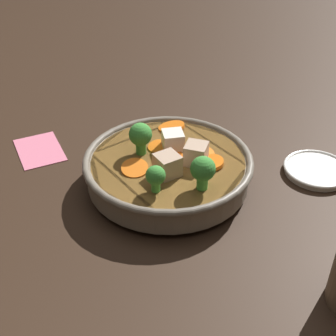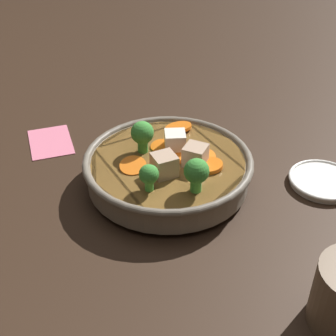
{
  "view_description": "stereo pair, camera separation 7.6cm",
  "coord_description": "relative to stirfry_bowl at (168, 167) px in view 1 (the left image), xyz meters",
  "views": [
    {
      "loc": [
        0.6,
        -0.16,
        0.47
      ],
      "look_at": [
        0.0,
        0.0,
        0.03
      ],
      "focal_mm": 50.0,
      "sensor_mm": 36.0,
      "label": 1
    },
    {
      "loc": [
        0.62,
        -0.08,
        0.47
      ],
      "look_at": [
        0.0,
        0.0,
        0.03
      ],
      "focal_mm": 50.0,
      "sensor_mm": 36.0,
      "label": 2
    }
  ],
  "objects": [
    {
      "name": "side_saucer",
      "position": [
        0.03,
        0.26,
        -0.03
      ],
      "size": [
        0.11,
        0.11,
        0.01
      ],
      "color": "white",
      "rests_on": "ground_plane"
    },
    {
      "name": "stirfry_bowl",
      "position": [
        0.0,
        0.0,
        0.0
      ],
      "size": [
        0.28,
        0.28,
        0.11
      ],
      "color": "slate",
      "rests_on": "ground_plane"
    },
    {
      "name": "ground_plane",
      "position": [
        -0.0,
        -0.0,
        -0.04
      ],
      "size": [
        3.0,
        3.0,
        0.0
      ],
      "primitive_type": "plane",
      "color": "black"
    },
    {
      "name": "napkin",
      "position": [
        -0.16,
        -0.2,
        -0.04
      ],
      "size": [
        0.12,
        0.1,
        0.0
      ],
      "color": "#D16B84",
      "rests_on": "ground_plane"
    }
  ]
}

